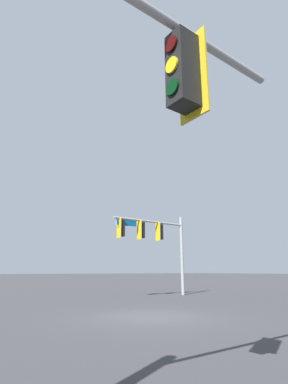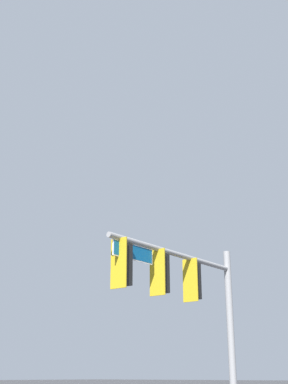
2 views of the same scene
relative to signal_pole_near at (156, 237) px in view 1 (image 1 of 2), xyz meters
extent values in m
plane|color=#38383A|center=(5.78, 7.24, -4.03)|extent=(400.00, 400.00, 0.00)
cylinder|color=gray|center=(-2.47, -0.05, -1.17)|extent=(0.23, 0.23, 5.71)
cylinder|color=gray|center=(0.52, 0.01, 1.08)|extent=(5.98, 0.28, 0.15)
cube|color=gold|center=(-0.18, 0.00, 0.41)|extent=(0.04, 0.52, 1.30)
cube|color=black|center=(-0.37, -0.01, 0.41)|extent=(0.37, 0.33, 1.10)
cylinder|color=black|center=(-0.37, -0.01, 1.02)|extent=(0.04, 0.04, 0.12)
cylinder|color=#340503|center=(-0.57, -0.01, 0.74)|extent=(0.03, 0.22, 0.22)
cylinder|color=yellow|center=(-0.57, -0.01, 0.41)|extent=(0.03, 0.22, 0.22)
cylinder|color=black|center=(-0.57, -0.01, 0.08)|extent=(0.03, 0.22, 0.22)
cube|color=gold|center=(1.46, 0.03, 0.41)|extent=(0.04, 0.52, 1.30)
cube|color=black|center=(1.27, 0.03, 0.41)|extent=(0.37, 0.33, 1.10)
cylinder|color=black|center=(1.27, 0.03, 1.02)|extent=(0.04, 0.04, 0.12)
cylinder|color=#340503|center=(1.07, 0.02, 0.74)|extent=(0.03, 0.22, 0.22)
cylinder|color=yellow|center=(1.07, 0.02, 0.41)|extent=(0.03, 0.22, 0.22)
cylinder|color=black|center=(1.07, 0.02, 0.08)|extent=(0.03, 0.22, 0.22)
cube|color=gold|center=(3.11, 0.07, 0.41)|extent=(0.04, 0.52, 1.30)
cube|color=black|center=(2.92, 0.06, 0.41)|extent=(0.37, 0.33, 1.10)
cylinder|color=black|center=(2.92, 0.06, 1.02)|extent=(0.04, 0.04, 0.12)
cylinder|color=#340503|center=(2.72, 0.06, 0.74)|extent=(0.03, 0.22, 0.22)
cylinder|color=yellow|center=(2.72, 0.06, 0.41)|extent=(0.03, 0.22, 0.22)
cylinder|color=black|center=(2.72, 0.06, 0.08)|extent=(0.03, 0.22, 0.22)
cube|color=#0A4C7F|center=(2.52, 0.05, 0.79)|extent=(1.58, 0.07, 0.38)
cube|color=white|center=(2.52, 0.05, 0.79)|extent=(1.64, 0.06, 0.44)
cube|color=gold|center=(10.40, 14.52, 0.27)|extent=(0.04, 0.52, 1.30)
cube|color=black|center=(10.59, 14.53, 0.27)|extent=(0.37, 0.33, 1.10)
cylinder|color=black|center=(10.59, 14.53, 0.88)|extent=(0.04, 0.04, 0.12)
cylinder|color=#340503|center=(10.79, 14.53, 0.60)|extent=(0.03, 0.22, 0.22)
cylinder|color=yellow|center=(10.79, 14.53, 0.27)|extent=(0.03, 0.22, 0.22)
cylinder|color=black|center=(10.79, 14.53, -0.06)|extent=(0.03, 0.22, 0.22)
camera|label=1|loc=(13.03, 17.08, -2.36)|focal=28.00mm
camera|label=2|loc=(13.09, 9.18, -2.33)|focal=50.00mm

